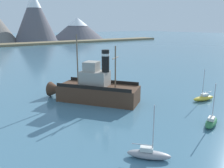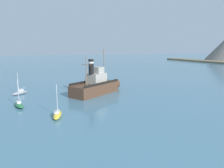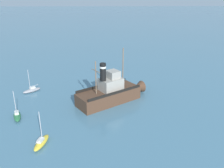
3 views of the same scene
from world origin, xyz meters
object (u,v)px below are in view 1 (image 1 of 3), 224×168
(sailboat_green, at_px, (211,122))
(sailboat_grey, at_px, (149,154))
(old_tugboat, at_px, (94,89))
(sailboat_yellow, at_px, (204,98))

(sailboat_green, height_order, sailboat_grey, same)
(old_tugboat, bearing_deg, sailboat_green, -69.17)
(old_tugboat, xyz_separation_m, sailboat_green, (5.95, -15.64, -1.40))
(sailboat_green, xyz_separation_m, sailboat_yellow, (7.51, 5.84, 0.00))
(old_tugboat, relative_size, sailboat_green, 2.81)
(sailboat_grey, bearing_deg, sailboat_yellow, 19.64)
(old_tugboat, relative_size, sailboat_grey, 2.81)
(old_tugboat, distance_m, sailboat_green, 16.79)
(old_tugboat, height_order, sailboat_yellow, old_tugboat)
(old_tugboat, height_order, sailboat_grey, old_tugboat)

